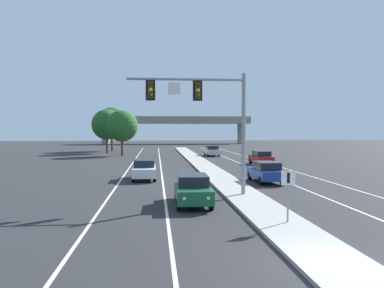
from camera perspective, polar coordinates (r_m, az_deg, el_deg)
name	(u,v)px	position (r m, az deg, el deg)	size (l,w,h in m)	color
ground_plane	(338,269)	(12.46, 20.60, -16.77)	(260.00, 260.00, 0.00)	#28282B
median_island	(226,182)	(29.33, 4.99, -5.58)	(2.40, 110.00, 0.15)	#9E9B93
lane_stripe_oncoming_center	(162,173)	(35.82, -4.47, -4.28)	(0.14, 100.00, 0.01)	silver
lane_stripe_receding_center	(262,172)	(37.16, 10.22, -4.08)	(0.14, 100.00, 0.01)	silver
edge_stripe_left	(125,174)	(35.93, -9.76, -4.29)	(0.14, 100.00, 0.01)	silver
edge_stripe_right	(296,172)	(38.17, 15.01, -3.95)	(0.14, 100.00, 0.01)	silver
overhead_signal_mast	(207,107)	(23.02, 2.16, 5.40)	(7.02, 0.44, 7.20)	gray
median_sign_post	(288,188)	(16.74, 13.90, -6.25)	(0.60, 0.10, 2.20)	gray
car_oncoming_green	(193,189)	(20.90, 0.09, -6.64)	(1.87, 4.49, 1.58)	#195633
car_oncoming_white	(144,169)	(31.44, -7.02, -3.70)	(1.88, 4.49, 1.58)	silver
car_receding_blue	(266,172)	(30.00, 10.75, -4.00)	(1.92, 4.51, 1.58)	navy
car_receding_red	(261,158)	(44.83, 10.08, -1.97)	(1.90, 4.50, 1.58)	maroon
car_receding_silver	(212,151)	(58.72, 2.93, -0.97)	(1.92, 4.51, 1.58)	#B7B7BC
overpass_bridge	(175,123)	(109.74, -2.58, 3.07)	(42.40, 6.40, 7.65)	gray
tree_far_left_a	(112,122)	(74.15, -11.68, 3.11)	(5.62, 5.62, 8.13)	#4C3823
tree_far_left_b	(122,126)	(59.98, -10.23, 2.63)	(4.82, 4.82, 6.97)	#4C3823
tree_far_left_c	(107,124)	(67.42, -12.37, 2.81)	(5.14, 5.14, 7.43)	#4C3823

